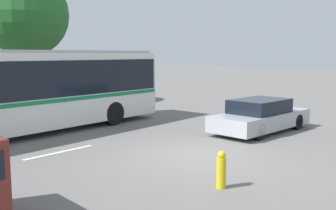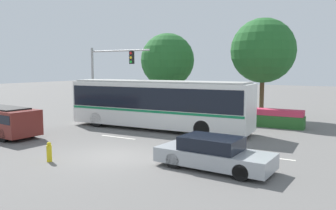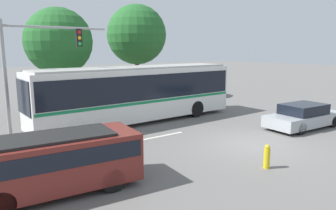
# 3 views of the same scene
# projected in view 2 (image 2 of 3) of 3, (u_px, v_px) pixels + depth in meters

# --- Properties ---
(ground_plane) EXTENTS (140.00, 140.00, 0.00)m
(ground_plane) POSITION_uv_depth(u_px,v_px,m) (113.00, 156.00, 15.40)
(ground_plane) COLOR slate
(city_bus) EXTENTS (12.26, 2.90, 3.16)m
(city_bus) POSITION_uv_depth(u_px,v_px,m) (158.00, 102.00, 21.99)
(city_bus) COLOR silver
(city_bus) RESTS_ON ground
(sedan_foreground) EXTENTS (4.72, 2.10, 1.28)m
(sedan_foreground) POSITION_uv_depth(u_px,v_px,m) (213.00, 154.00, 13.44)
(sedan_foreground) COLOR #9EA3A8
(sedan_foreground) RESTS_ON ground
(suv_left_lane) EXTENTS (5.00, 2.37, 1.72)m
(suv_left_lane) POSITION_uv_depth(u_px,v_px,m) (3.00, 119.00, 19.75)
(suv_left_lane) COLOR maroon
(suv_left_lane) RESTS_ON ground
(traffic_light_pole) EXTENTS (5.25, 0.24, 5.50)m
(traffic_light_pole) POSITION_uv_depth(u_px,v_px,m) (106.00, 71.00, 25.34)
(traffic_light_pole) COLOR gray
(traffic_light_pole) RESTS_ON ground
(flowering_hedge) EXTENTS (6.14, 1.02, 1.21)m
(flowering_hedge) POSITION_uv_depth(u_px,v_px,m) (257.00, 117.00, 23.53)
(flowering_hedge) COLOR #286028
(flowering_hedge) RESTS_ON ground
(street_tree_left) EXTENTS (4.38, 4.38, 6.81)m
(street_tree_left) POSITION_uv_depth(u_px,v_px,m) (168.00, 60.00, 27.89)
(street_tree_left) COLOR brown
(street_tree_left) RESTS_ON ground
(street_tree_centre) EXTENTS (4.97, 4.97, 7.80)m
(street_tree_centre) POSITION_uv_depth(u_px,v_px,m) (263.00, 51.00, 26.23)
(street_tree_centre) COLOR brown
(street_tree_centre) RESTS_ON ground
(fire_hydrant) EXTENTS (0.22, 0.22, 0.86)m
(fire_hydrant) POSITION_uv_depth(u_px,v_px,m) (49.00, 152.00, 14.46)
(fire_hydrant) COLOR gold
(fire_hydrant) RESTS_ON ground
(lane_stripe_near) EXTENTS (2.40, 0.16, 0.01)m
(lane_stripe_near) POSITION_uv_depth(u_px,v_px,m) (118.00, 137.00, 19.60)
(lane_stripe_near) COLOR silver
(lane_stripe_near) RESTS_ON ground
(lane_stripe_mid) EXTENTS (2.40, 0.16, 0.01)m
(lane_stripe_mid) POSITION_uv_depth(u_px,v_px,m) (268.00, 157.00, 15.21)
(lane_stripe_mid) COLOR silver
(lane_stripe_mid) RESTS_ON ground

